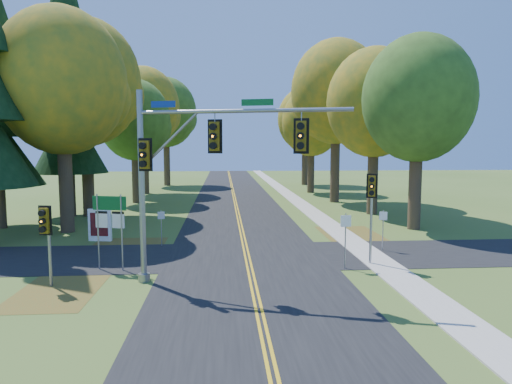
{
  "coord_description": "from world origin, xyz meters",
  "views": [
    {
      "loc": [
        -1.17,
        -20.49,
        5.53
      ],
      "look_at": [
        0.49,
        2.4,
        3.2
      ],
      "focal_mm": 32.0,
      "sensor_mm": 36.0,
      "label": 1
    }
  ],
  "objects": [
    {
      "name": "reg_sign_e_north",
      "position": [
        7.24,
        2.71,
        1.47
      ],
      "size": [
        0.4,
        0.17,
        2.15
      ],
      "rotation": [
        0.0,
        0.0,
        -0.34
      ],
      "color": "gray",
      "rests_on": "ground"
    },
    {
      "name": "tree_e_c",
      "position": [
        9.88,
        23.69,
        10.66
      ],
      "size": [
        8.8,
        8.8,
        15.79
      ],
      "color": "#38281C",
      "rests_on": "ground"
    },
    {
      "name": "ground",
      "position": [
        0.0,
        0.0,
        0.0
      ],
      "size": [
        160.0,
        160.0,
        0.0
      ],
      "primitive_type": "plane",
      "color": "#3E5A1F",
      "rests_on": "ground"
    },
    {
      "name": "tree_w_c",
      "position": [
        -9.54,
        24.47,
        7.94
      ],
      "size": [
        6.8,
        6.8,
        11.91
      ],
      "color": "#38281C",
      "rests_on": "ground"
    },
    {
      "name": "ped_signal_pole",
      "position": [
        -8.03,
        -2.56,
        2.41
      ],
      "size": [
        0.51,
        0.59,
        3.25
      ],
      "rotation": [
        0.0,
        0.0,
        -0.15
      ],
      "color": "gray",
      "rests_on": "ground"
    },
    {
      "name": "tree_w_b",
      "position": [
        -11.72,
        16.29,
        10.37
      ],
      "size": [
        8.6,
        8.6,
        15.38
      ],
      "color": "#38281C",
      "rests_on": "ground"
    },
    {
      "name": "reg_sign_e_south",
      "position": [
        4.29,
        -0.7,
        1.73
      ],
      "size": [
        0.48,
        0.08,
        2.53
      ],
      "rotation": [
        0.0,
        0.0,
        0.05
      ],
      "color": "gray",
      "rests_on": "ground"
    },
    {
      "name": "pine_c",
      "position": [
        -13.0,
        16.0,
        9.69
      ],
      "size": [
        5.6,
        5.6,
        20.56
      ],
      "color": "#38281C",
      "rests_on": "ground"
    },
    {
      "name": "centerline_left",
      "position": [
        -0.1,
        0.0,
        0.03
      ],
      "size": [
        0.1,
        160.0,
        0.01
      ],
      "primitive_type": "cube",
      "color": "gold",
      "rests_on": "road_main"
    },
    {
      "name": "leaf_patch_w_far",
      "position": [
        -7.5,
        -3.0,
        0.01
      ],
      "size": [
        3.0,
        5.0,
        0.0
      ],
      "primitive_type": "cube",
      "color": "brown",
      "rests_on": "ground"
    },
    {
      "name": "sidewalk_east",
      "position": [
        6.2,
        0.0,
        0.03
      ],
      "size": [
        1.6,
        160.0,
        0.06
      ],
      "primitive_type": "cube",
      "color": "#9E998E",
      "rests_on": "ground"
    },
    {
      "name": "leaf_patch_w_near",
      "position": [
        -6.5,
        4.0,
        0.01
      ],
      "size": [
        4.0,
        6.0,
        0.0
      ],
      "primitive_type": "cube",
      "color": "brown",
      "rests_on": "ground"
    },
    {
      "name": "centerline_right",
      "position": [
        0.1,
        0.0,
        0.03
      ],
      "size": [
        0.1,
        160.0,
        0.01
      ],
      "primitive_type": "cube",
      "color": "gold",
      "rests_on": "road_main"
    },
    {
      "name": "tree_e_a",
      "position": [
        11.57,
        8.77,
        8.53
      ],
      "size": [
        7.2,
        7.2,
        12.73
      ],
      "color": "#38281C",
      "rests_on": "ground"
    },
    {
      "name": "reg_sign_w",
      "position": [
        -4.59,
        4.62,
        1.36
      ],
      "size": [
        0.38,
        0.09,
        1.99
      ],
      "rotation": [
        0.0,
        0.0,
        0.18
      ],
      "color": "gray",
      "rests_on": "ground"
    },
    {
      "name": "road_main",
      "position": [
        0.0,
        0.0,
        0.01
      ],
      "size": [
        8.0,
        160.0,
        0.02
      ],
      "primitive_type": "cube",
      "color": "black",
      "rests_on": "ground"
    },
    {
      "name": "tree_w_a",
      "position": [
        -11.13,
        9.38,
        9.49
      ],
      "size": [
        8.0,
        8.0,
        14.15
      ],
      "color": "#38281C",
      "rests_on": "ground"
    },
    {
      "name": "traffic_mast",
      "position": [
        -2.43,
        -2.63,
        4.96
      ],
      "size": [
        8.21,
        2.61,
        7.72
      ],
      "rotation": [
        0.0,
        0.0,
        -0.28
      ],
      "color": "gray",
      "rests_on": "ground"
    },
    {
      "name": "tree_e_b",
      "position": [
        10.97,
        15.58,
        8.9
      ],
      "size": [
        7.6,
        7.6,
        13.33
      ],
      "color": "#38281C",
      "rests_on": "ground"
    },
    {
      "name": "tree_w_e",
      "position": [
        -8.92,
        44.09,
        10.07
      ],
      "size": [
        8.4,
        8.4,
        14.97
      ],
      "color": "#38281C",
      "rests_on": "ground"
    },
    {
      "name": "tree_e_d",
      "position": [
        9.26,
        32.87,
        8.24
      ],
      "size": [
        7.0,
        7.0,
        12.32
      ],
      "color": "#38281C",
      "rests_on": "ground"
    },
    {
      "name": "road_cross",
      "position": [
        0.0,
        2.0,
        0.01
      ],
      "size": [
        60.0,
        6.0,
        0.02
      ],
      "primitive_type": "cube",
      "color": "black",
      "rests_on": "ground"
    },
    {
      "name": "leaf_patch_e",
      "position": [
        6.8,
        6.0,
        0.01
      ],
      "size": [
        3.5,
        8.0,
        0.0
      ],
      "primitive_type": "cube",
      "color": "brown",
      "rests_on": "ground"
    },
    {
      "name": "info_kiosk",
      "position": [
        -8.35,
        6.26,
        0.94
      ],
      "size": [
        1.37,
        0.43,
        1.88
      ],
      "rotation": [
        0.0,
        0.0,
        -0.18
      ],
      "color": "white",
      "rests_on": "ground"
    },
    {
      "name": "route_sign_cluster",
      "position": [
        -6.2,
        -0.12,
        2.4
      ],
      "size": [
        1.55,
        0.45,
        3.41
      ],
      "rotation": [
        0.0,
        0.0,
        -0.26
      ],
      "color": "gray",
      "rests_on": "ground"
    },
    {
      "name": "tree_e_e",
      "position": [
        10.47,
        43.58,
        9.19
      ],
      "size": [
        7.8,
        7.8,
        13.74
      ],
      "color": "#38281C",
      "rests_on": "ground"
    },
    {
      "name": "east_signal_pole",
      "position": [
        5.62,
        -0.16,
        3.23
      ],
      "size": [
        0.47,
        0.57,
        4.26
      ],
      "rotation": [
        0.0,
        0.0,
        -0.35
      ],
      "color": "gray",
      "rests_on": "ground"
    },
    {
      "name": "tree_w_d",
      "position": [
        -10.13,
        33.18,
        9.78
      ],
      "size": [
        8.2,
        8.2,
        14.56
      ],
      "color": "#38281C",
      "rests_on": "ground"
    }
  ]
}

